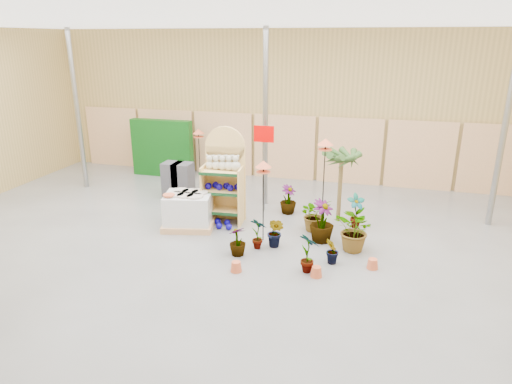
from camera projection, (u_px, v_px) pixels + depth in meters
room at (234, 143)px, 9.19m from camera, size 15.20×12.10×4.70m
display_shelf at (224, 179)px, 10.82m from camera, size 1.00×0.67×2.29m
teddy_bears at (224, 164)px, 10.59m from camera, size 0.85×0.23×0.37m
gazing_balls_shelf at (223, 186)px, 10.75m from camera, size 0.84×0.29×0.16m
gazing_balls_floor at (221, 224)px, 10.68m from camera, size 0.63×0.39×0.15m
pallet_stack at (189, 210)px, 10.60m from camera, size 1.32×1.18×0.85m
charcoal_planters at (178, 181)px, 12.54m from camera, size 0.80×0.50×1.00m
trellis_stock at (162, 148)px, 14.48m from camera, size 2.00×0.30×1.80m
offer_sign at (264, 151)px, 11.26m from camera, size 0.50×0.08×2.20m
bird_table_front at (263, 167)px, 9.50m from camera, size 0.34×0.34×1.80m
bird_table_right at (325, 146)px, 9.75m from camera, size 0.34×0.34×2.19m
bird_table_back at (198, 133)px, 13.30m from camera, size 0.34×0.34×1.71m
palm at (342, 157)px, 10.64m from camera, size 0.70×0.70×1.85m
potted_plant_0 at (258, 233)px, 9.52m from camera, size 0.44×0.38×0.71m
potted_plant_1 at (276, 232)px, 9.59m from camera, size 0.47×0.43×0.68m
potted_plant_3 at (322, 221)px, 9.83m from camera, size 0.70×0.70×0.94m
potted_plant_4 at (356, 211)px, 10.56m from camera, size 0.52×0.45×0.83m
potted_plant_6 at (315, 214)px, 10.43m from camera, size 0.92×0.90×0.78m
potted_plant_7 at (238, 241)px, 9.25m from camera, size 0.49×0.49×0.62m
potted_plant_8 at (308, 253)px, 8.53m from camera, size 0.52×0.50×0.82m
potted_plant_9 at (332, 251)px, 8.88m from camera, size 0.29×0.34×0.56m
potted_plant_10 at (356, 230)px, 9.37m from camera, size 1.10×1.08×0.93m
potted_plant_11 at (288, 199)px, 11.46m from camera, size 0.56×0.56×0.73m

